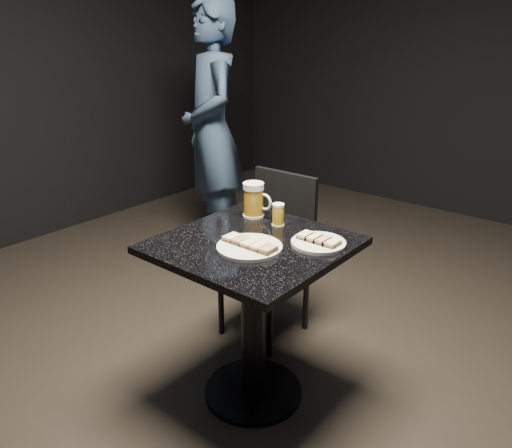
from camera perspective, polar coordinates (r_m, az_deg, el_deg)
The scene contains 10 objects.
floor at distance 2.40m, azimuth -0.32°, elevation -18.72°, with size 6.00×6.00×0.00m, color black.
plate_large at distance 1.93m, azimuth -0.76°, elevation -2.67°, with size 0.26×0.26×0.01m, color silver.
plate_small at distance 1.98m, azimuth 7.14°, elevation -2.17°, with size 0.22×0.22×0.01m, color white.
patron at distance 3.53m, azimuth -5.01°, elevation 10.40°, with size 0.64×0.42×1.76m, color navy.
table at distance 2.11m, azimuth -0.35°, elevation -8.09°, with size 0.70×0.70×0.75m.
beer_mug at distance 2.24m, azimuth -0.22°, elevation 2.78°, with size 0.14×0.10×0.16m.
beer_tumbler at distance 2.15m, azimuth 2.55°, elevation 1.06°, with size 0.06×0.06×0.10m.
chair at distance 2.61m, azimuth 1.82°, elevation -2.29°, with size 0.39×0.39×0.86m.
canapes_on_plate_large at distance 1.93m, azimuth -0.76°, elevation -2.22°, with size 0.23×0.07×0.02m.
canapes_on_plate_small at distance 1.98m, azimuth 7.16°, elevation -1.73°, with size 0.17×0.07×0.02m.
Camera 1 is at (1.18, -1.41, 1.54)m, focal length 35.00 mm.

